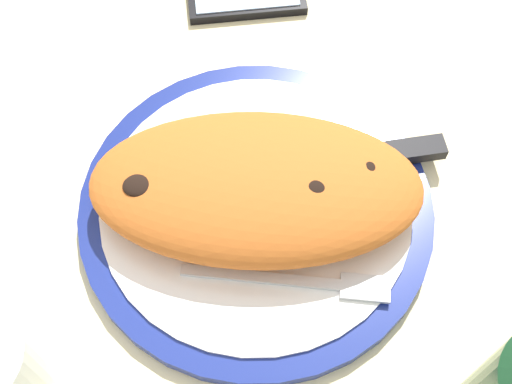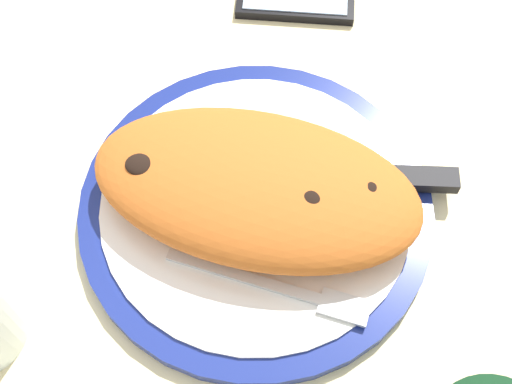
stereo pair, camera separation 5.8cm
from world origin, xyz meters
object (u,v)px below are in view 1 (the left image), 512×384
Objects in this scene: plate at (256,208)px; calzone at (250,186)px; fork at (305,282)px; knife at (362,158)px.

plate is 1.08× the size of calzone.
fork is (4.56, -6.90, 1.08)cm from plate.
fork reaches higher than plate.
fork is 12.71cm from knife.
fork is 0.79× the size of knife.
knife is at bearing 29.35° from plate.
calzone is 10.92cm from knife.
fork is at bearing -56.58° from plate.
knife is (9.42, 5.00, -2.36)cm from calzone.
fork is at bearing -110.15° from knife.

